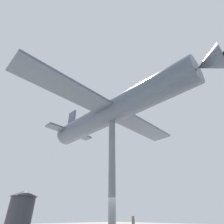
{
  "coord_description": "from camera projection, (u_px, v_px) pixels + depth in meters",
  "views": [
    {
      "loc": [
        8.52,
        8.64,
        1.49
      ],
      "look_at": [
        0.0,
        0.0,
        8.77
      ],
      "focal_mm": 28.0,
      "sensor_mm": 36.0,
      "label": 1
    }
  ],
  "objects": [
    {
      "name": "suspended_airplane",
      "position": [
        115.0,
        110.0,
        13.96
      ],
      "size": [
        15.45,
        15.58,
        3.51
      ],
      "rotation": [
        0.0,
        0.0,
        0.01
      ],
      "color": "#4C5666",
      "rests_on": "support_pylon_central"
    },
    {
      "name": "support_pylon_central",
      "position": [
        112.0,
        174.0,
        11.65
      ],
      "size": [
        0.47,
        0.47,
        7.83
      ],
      "color": "slate",
      "rests_on": "ground_plane"
    }
  ]
}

